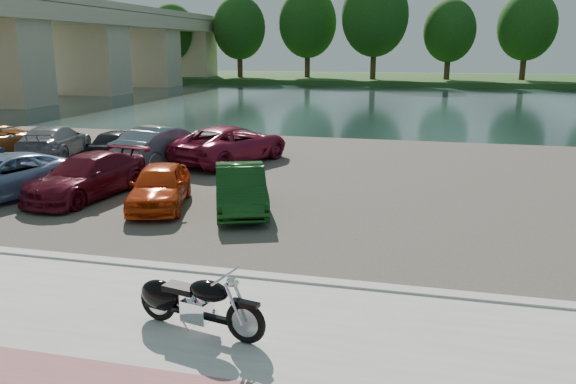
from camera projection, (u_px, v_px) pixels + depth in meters
The scene contains 18 objects.
ground at pixel (180, 323), 9.32m from camera, with size 200.00×200.00×0.00m, color #595447.
promenade at pixel (152, 351), 8.36m from camera, with size 60.00×6.00×0.10m, color #B0ACA5.
kerb at pixel (222, 274), 11.18m from camera, with size 60.00×0.30×0.14m, color #B0ACA5.
parking_lot at pixel (312, 178), 19.66m from camera, with size 60.00×18.00×0.04m, color #474039.
river at pixel (380, 102), 46.94m from camera, with size 120.00×40.00×0.00m, color #172B28.
far_bank at pixel (400, 79), 76.96m from camera, with size 120.00×24.00×0.60m, color #284D1B.
bridge at pixel (85, 36), 52.98m from camera, with size 7.00×56.00×8.55m.
far_trees at pixel (436, 22), 68.32m from camera, with size 70.25×10.68×12.52m.
motorcycle at pixel (188, 301), 8.85m from camera, with size 2.30×0.88×1.05m.
car_2 at pixel (0, 177), 16.77m from camera, with size 2.16×4.68×1.30m, color #7890AE.
car_3 at pixel (87, 176), 16.94m from camera, with size 1.79×4.41×1.28m, color #580C1A.
car_4 at pixel (160, 186), 15.87m from camera, with size 1.46×3.62×1.23m, color #C83A0D.
car_5 at pixel (241, 188), 15.51m from camera, with size 1.33×3.82×1.26m, color #103C12.
car_6 at pixel (0, 140), 23.66m from camera, with size 2.14×4.65×1.29m, color #B06928.
car_7 at pixel (54, 141), 23.12m from camera, with size 1.86×4.57×1.33m, color gray.
car_8 at pixel (120, 143), 22.93m from camera, with size 1.45×3.62×1.23m, color black.
car_9 at pixel (165, 145), 21.91m from camera, with size 1.55×4.45×1.47m, color slate.
car_10 at pixel (231, 144), 22.05m from camera, with size 2.43×5.27×1.47m, color maroon.
Camera 1 is at (3.76, -7.81, 4.44)m, focal length 35.00 mm.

